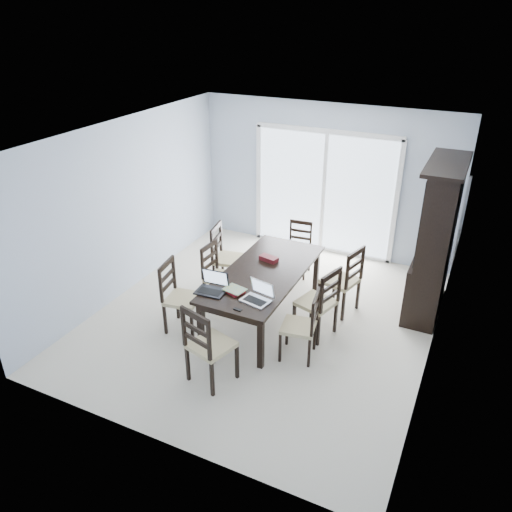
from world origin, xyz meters
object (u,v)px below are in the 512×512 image
object	(u,v)px
chair_end_far	(299,242)
game_box	(269,259)
chair_left_near	(176,289)
laptop_dark	(210,288)
chair_right_near	(306,319)
china_hutch	(435,242)
chair_right_mid	(323,296)
hot_tub	(299,201)
chair_left_far	(224,250)
dining_table	(264,276)
chair_right_far	(347,274)
chair_left_mid	(216,269)
cell_phone	(238,309)
laptop_silver	(256,297)
chair_end_near	(204,339)

from	to	relation	value
chair_end_far	game_box	distance (m)	1.22
chair_left_near	laptop_dark	xyz separation A→B (m)	(0.59, -0.08, 0.20)
chair_left_near	game_box	world-z (taller)	chair_left_near
chair_left_near	chair_right_near	size ratio (longest dim) A/B	1.07
china_hutch	chair_right_mid	distance (m)	1.80
chair_end_far	hot_tub	bearing A→B (deg)	-74.15
chair_left_far	laptop_dark	xyz separation A→B (m)	(0.56, -1.36, 0.19)
dining_table	chair_right_far	xyz separation A→B (m)	(0.98, 0.64, -0.04)
laptop_dark	chair_right_near	bearing A→B (deg)	6.25
laptop_dark	chair_left_far	bearing A→B (deg)	108.68
chair_right_far	chair_left_near	bearing A→B (deg)	139.66
dining_table	chair_right_far	distance (m)	1.18
chair_left_mid	chair_right_far	world-z (taller)	chair_right_far
chair_left_far	cell_phone	xyz separation A→B (m)	(1.06, -1.57, 0.13)
china_hutch	chair_end_far	distance (m)	2.17
chair_end_far	chair_left_mid	bearing A→B (deg)	58.21
chair_end_far	laptop_silver	size ratio (longest dim) A/B	2.59
cell_phone	dining_table	bearing A→B (deg)	101.32
laptop_silver	laptop_dark	bearing A→B (deg)	-163.54
chair_right_mid	hot_tub	size ratio (longest dim) A/B	0.61
chair_right_far	chair_end_far	distance (m)	1.37
chair_right_near	laptop_silver	distance (m)	0.67
china_hutch	chair_left_far	size ratio (longest dim) A/B	1.86
chair_end_far	laptop_dark	xyz separation A→B (m)	(-0.31, -2.30, 0.28)
laptop_silver	china_hutch	bearing A→B (deg)	59.65
chair_right_far	chair_left_mid	bearing A→B (deg)	123.15
chair_end_near	laptop_dark	xyz separation A→B (m)	(-0.35, 0.75, 0.17)
china_hutch	laptop_dark	size ratio (longest dim) A/B	5.72
china_hutch	chair_right_mid	bearing A→B (deg)	-131.54
chair_right_near	game_box	distance (m)	1.29
chair_end_near	chair_left_near	bearing A→B (deg)	154.29
chair_right_near	chair_end_near	world-z (taller)	chair_end_near
chair_left_near	hot_tub	distance (m)	4.21
chair_right_near	chair_end_near	distance (m)	1.30
chair_left_far	chair_right_near	world-z (taller)	chair_left_far
china_hutch	chair_right_mid	size ratio (longest dim) A/B	1.88
chair_right_far	game_box	bearing A→B (deg)	121.86
dining_table	chair_right_far	world-z (taller)	chair_right_far
chair_left_mid	chair_left_far	size ratio (longest dim) A/B	0.93
chair_left_far	chair_right_far	distance (m)	1.93
chair_right_near	cell_phone	xyz separation A→B (m)	(-0.72, -0.43, 0.19)
laptop_silver	game_box	world-z (taller)	laptop_silver
chair_end_far	hot_tub	distance (m)	2.12
chair_left_mid	chair_right_mid	xyz separation A→B (m)	(1.66, -0.11, 0.04)
laptop_dark	chair_end_near	bearing A→B (deg)	-68.78
chair_right_near	chair_right_mid	world-z (taller)	chair_right_mid
chair_right_near	chair_end_far	bearing A→B (deg)	14.49
chair_left_near	dining_table	bearing A→B (deg)	117.98
chair_right_mid	chair_right_far	world-z (taller)	chair_right_far
cell_phone	chair_right_far	bearing A→B (deg)	66.86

